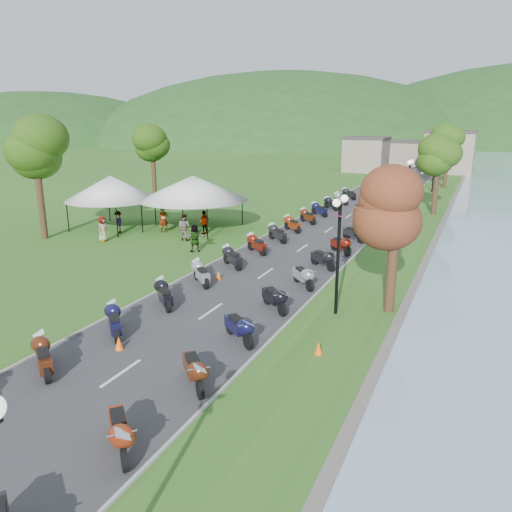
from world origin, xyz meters
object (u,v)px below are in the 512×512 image
at_px(vendor_tent_main, 193,202).
at_px(pedestrian_c, 119,233).
at_px(pedestrian_b, 185,240).
at_px(pedestrian_a, 164,232).

height_order(vendor_tent_main, pedestrian_c, vendor_tent_main).
height_order(pedestrian_b, pedestrian_c, pedestrian_b).
bearing_deg(vendor_tent_main, pedestrian_b, -68.78).
distance_m(pedestrian_a, pedestrian_b, 3.08).
bearing_deg(pedestrian_a, pedestrian_b, -73.58).
distance_m(vendor_tent_main, pedestrian_b, 4.26).
distance_m(vendor_tent_main, pedestrian_c, 5.90).
height_order(vendor_tent_main, pedestrian_a, vendor_tent_main).
xyz_separation_m(vendor_tent_main, pedestrian_c, (-4.23, -3.60, -2.00)).
bearing_deg(pedestrian_b, vendor_tent_main, -64.41).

